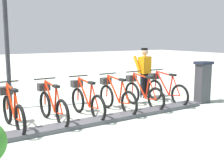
{
  "coord_description": "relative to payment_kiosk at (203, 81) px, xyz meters",
  "views": [
    {
      "loc": [
        -5.48,
        2.39,
        1.98
      ],
      "look_at": [
        0.5,
        -1.41,
        0.9
      ],
      "focal_mm": 44.05,
      "sensor_mm": 36.0,
      "label": 1
    }
  ],
  "objects": [
    {
      "name": "ground_plane",
      "position": [
        -0.05,
        4.43,
        -0.67
      ],
      "size": [
        60.0,
        60.0,
        0.0
      ],
      "primitive_type": "plane",
      "color": "#AEB8A8"
    },
    {
      "name": "dock_rail_base",
      "position": [
        -0.05,
        4.43,
        -0.62
      ],
      "size": [
        0.44,
        8.03,
        0.1
      ],
      "primitive_type": "cube",
      "color": "#47474C",
      "rests_on": "ground"
    },
    {
      "name": "payment_kiosk",
      "position": [
        0.0,
        0.0,
        0.0
      ],
      "size": [
        0.36,
        0.52,
        1.28
      ],
      "color": "#38383D",
      "rests_on": "ground"
    },
    {
      "name": "bike_docked_0",
      "position": [
        0.57,
        1.02,
        -0.24
      ],
      "size": [
        1.72,
        0.54,
        1.02
      ],
      "color": "black",
      "rests_on": "ground"
    },
    {
      "name": "bike_docked_1",
      "position": [
        0.57,
        1.92,
        -0.24
      ],
      "size": [
        1.72,
        0.54,
        1.02
      ],
      "color": "black",
      "rests_on": "ground"
    },
    {
      "name": "bike_docked_2",
      "position": [
        0.57,
        2.83,
        -0.24
      ],
      "size": [
        1.72,
        0.54,
        1.02
      ],
      "color": "black",
      "rests_on": "ground"
    },
    {
      "name": "bike_docked_3",
      "position": [
        0.57,
        3.73,
        -0.24
      ],
      "size": [
        1.72,
        0.54,
        1.02
      ],
      "color": "black",
      "rests_on": "ground"
    },
    {
      "name": "bike_docked_4",
      "position": [
        0.57,
        4.63,
        -0.24
      ],
      "size": [
        1.72,
        0.54,
        1.02
      ],
      "color": "black",
      "rests_on": "ground"
    },
    {
      "name": "bike_docked_5",
      "position": [
        0.57,
        5.54,
        -0.24
      ],
      "size": [
        1.72,
        0.54,
        1.02
      ],
      "color": "black",
      "rests_on": "ground"
    },
    {
      "name": "worker_near_rack",
      "position": [
        1.56,
        1.04,
        0.24
      ],
      "size": [
        0.5,
        0.68,
        1.66
      ],
      "color": "white",
      "rests_on": "ground"
    },
    {
      "name": "lamp_post",
      "position": [
        2.43,
        5.19,
        2.05
      ],
      "size": [
        0.32,
        0.32,
        4.17
      ],
      "color": "#2D2D33",
      "rests_on": "ground"
    }
  ]
}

